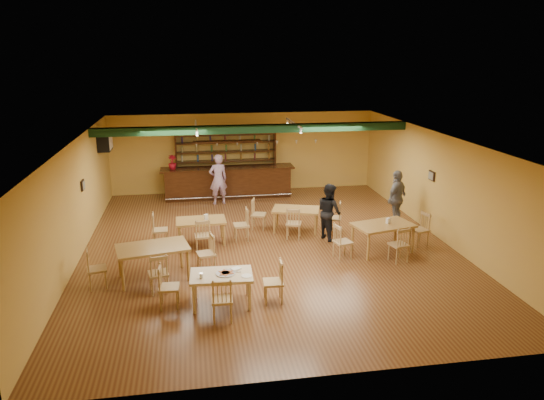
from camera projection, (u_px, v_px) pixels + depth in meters
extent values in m
plane|color=#5B331A|center=(268.00, 246.00, 14.15)|extent=(12.00, 12.00, 0.00)
cube|color=black|center=(254.00, 129.00, 16.00)|extent=(10.00, 0.30, 0.25)
cube|color=white|center=(196.00, 125.00, 16.27)|extent=(0.05, 2.50, 0.05)
cube|color=white|center=(294.00, 123.00, 16.76)|extent=(0.05, 2.50, 0.05)
cube|color=white|center=(105.00, 142.00, 16.73)|extent=(0.34, 0.70, 0.48)
cube|color=black|center=(83.00, 185.00, 13.86)|extent=(0.04, 0.34, 0.28)
cube|color=black|center=(432.00, 176.00, 14.91)|extent=(0.04, 0.34, 0.28)
cube|color=black|center=(228.00, 182.00, 18.76)|extent=(4.87, 0.85, 1.13)
cube|color=black|center=(226.00, 163.00, 19.20)|extent=(3.77, 0.40, 2.28)
imported|color=#AE1021|center=(172.00, 162.00, 18.23)|extent=(0.37, 0.37, 0.52)
cube|color=#A77B3B|center=(201.00, 231.00, 14.29)|extent=(1.40, 0.87, 0.69)
cube|color=#A77B3B|center=(296.00, 220.00, 15.28)|extent=(1.56, 1.20, 0.69)
cube|color=#A77B3B|center=(153.00, 263.00, 11.99)|extent=(1.81, 1.30, 0.82)
cube|color=#A77B3B|center=(382.00, 238.00, 13.65)|extent=(1.74, 1.28, 0.78)
cube|color=beige|center=(222.00, 289.00, 10.79)|extent=(1.35, 0.90, 0.70)
cylinder|color=silver|center=(226.00, 273.00, 10.70)|extent=(0.41, 0.41, 0.01)
cylinder|color=#EAE5C6|center=(201.00, 276.00, 10.48)|extent=(0.08, 0.08, 0.11)
cube|color=white|center=(236.00, 269.00, 10.91)|extent=(0.25, 0.23, 0.03)
cube|color=silver|center=(232.00, 272.00, 10.77)|extent=(0.33, 0.15, 0.00)
cylinder|color=white|center=(246.00, 276.00, 10.59)|extent=(0.23, 0.23, 0.01)
imported|color=#9052B3|center=(218.00, 179.00, 17.83)|extent=(0.73, 0.57, 1.79)
imported|color=black|center=(329.00, 211.00, 14.51)|extent=(0.86, 0.96, 1.63)
imported|color=slate|center=(397.00, 198.00, 15.60)|extent=(1.06, 1.00, 1.75)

